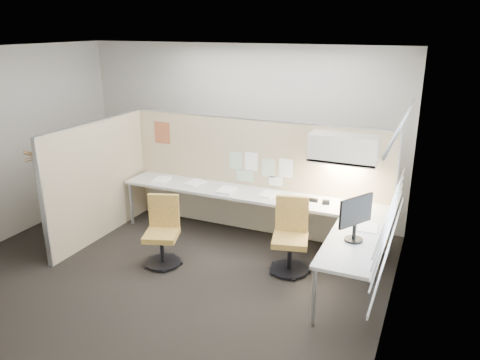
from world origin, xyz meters
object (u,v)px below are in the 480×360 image
at_px(chair_left, 163,233).
at_px(phone, 352,206).
at_px(chair_right, 290,238).
at_px(monitor, 356,216).
at_px(desk, 267,208).

distance_m(chair_left, phone, 2.56).
bearing_deg(chair_left, chair_right, -1.67).
distance_m(chair_left, chair_right, 1.70).
bearing_deg(monitor, chair_left, 124.99).
relative_size(chair_right, monitor, 1.80).
relative_size(chair_left, phone, 3.59).
bearing_deg(desk, monitor, -31.76).
relative_size(chair_right, phone, 3.75).
xyz_separation_m(desk, chair_left, (-1.11, -1.01, -0.17)).
bearing_deg(chair_right, phone, 29.81).
bearing_deg(phone, monitor, -60.93).
bearing_deg(chair_right, chair_left, -176.44).
bearing_deg(chair_left, phone, 7.29).
distance_m(desk, phone, 1.18).
height_order(chair_right, monitor, monitor).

